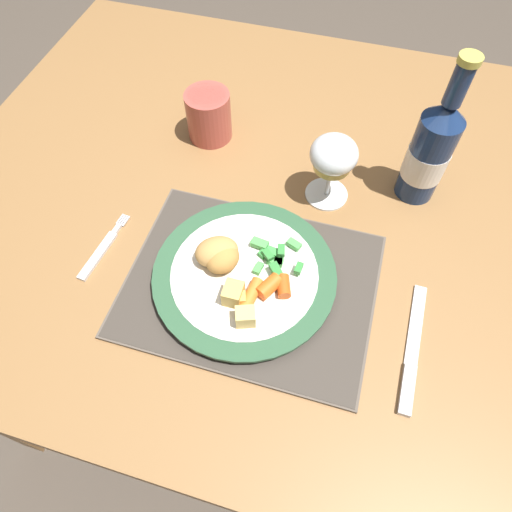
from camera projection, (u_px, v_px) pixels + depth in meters
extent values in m
plane|color=#4C4238|center=(262.00, 346.00, 1.43)|extent=(6.00, 6.00, 0.00)
cube|color=olive|center=(267.00, 196.00, 0.82)|extent=(1.17, 0.98, 0.04)
cube|color=olive|center=(141.00, 135.00, 1.44)|extent=(0.06, 0.06, 0.70)
cube|color=olive|center=(486.00, 207.00, 1.28)|extent=(0.06, 0.06, 0.70)
cube|color=brown|center=(251.00, 285.00, 0.70)|extent=(0.38, 0.29, 0.01)
cube|color=#3C352E|center=(251.00, 284.00, 0.70)|extent=(0.37, 0.29, 0.00)
cylinder|color=white|center=(245.00, 277.00, 0.70)|extent=(0.23, 0.23, 0.01)
cylinder|color=#2D5638|center=(244.00, 274.00, 0.69)|extent=(0.28, 0.28, 0.01)
cylinder|color=white|center=(244.00, 273.00, 0.69)|extent=(0.22, 0.22, 0.00)
ellipsoid|color=tan|center=(217.00, 252.00, 0.68)|extent=(0.08, 0.08, 0.04)
ellipsoid|color=#B77F3D|center=(222.00, 258.00, 0.68)|extent=(0.07, 0.07, 0.04)
cube|color=#338438|center=(265.00, 252.00, 0.70)|extent=(0.02, 0.02, 0.01)
cube|color=green|center=(274.00, 253.00, 0.70)|extent=(0.03, 0.02, 0.01)
cube|color=#338438|center=(299.00, 268.00, 0.68)|extent=(0.01, 0.02, 0.01)
cube|color=#338438|center=(281.00, 251.00, 0.69)|extent=(0.02, 0.02, 0.01)
cube|color=#338438|center=(278.00, 260.00, 0.69)|extent=(0.02, 0.02, 0.01)
cube|color=#4CA84C|center=(258.00, 268.00, 0.68)|extent=(0.01, 0.02, 0.01)
cube|color=#4CA84C|center=(294.00, 244.00, 0.71)|extent=(0.02, 0.02, 0.01)
cube|color=#338438|center=(276.00, 270.00, 0.67)|extent=(0.03, 0.03, 0.01)
cube|color=#4CA84C|center=(275.00, 261.00, 0.69)|extent=(0.02, 0.01, 0.01)
cube|color=#4CA84C|center=(260.00, 244.00, 0.70)|extent=(0.03, 0.02, 0.01)
cube|color=#338438|center=(268.00, 255.00, 0.69)|extent=(0.02, 0.02, 0.01)
cylinder|color=orange|center=(251.00, 294.00, 0.65)|extent=(0.02, 0.05, 0.02)
cylinder|color=orange|center=(269.00, 286.00, 0.66)|extent=(0.04, 0.04, 0.02)
cylinder|color=#CC5119|center=(284.00, 286.00, 0.66)|extent=(0.03, 0.04, 0.02)
cube|color=silver|center=(98.00, 256.00, 0.73)|extent=(0.02, 0.10, 0.01)
cube|color=silver|center=(117.00, 229.00, 0.76)|extent=(0.01, 0.02, 0.01)
cube|color=silver|center=(126.00, 221.00, 0.77)|extent=(0.00, 0.02, 0.00)
cube|color=silver|center=(124.00, 221.00, 0.77)|extent=(0.00, 0.02, 0.00)
cube|color=silver|center=(122.00, 220.00, 0.77)|extent=(0.00, 0.02, 0.00)
cube|color=silver|center=(120.00, 219.00, 0.77)|extent=(0.00, 0.02, 0.00)
cube|color=silver|center=(416.00, 325.00, 0.66)|extent=(0.02, 0.13, 0.00)
cube|color=#B2B2B7|center=(407.00, 390.00, 0.61)|extent=(0.02, 0.07, 0.01)
cylinder|color=silver|center=(326.00, 194.00, 0.80)|extent=(0.07, 0.07, 0.00)
cylinder|color=silver|center=(329.00, 181.00, 0.77)|extent=(0.01, 0.01, 0.07)
ellipsoid|color=silver|center=(334.00, 154.00, 0.72)|extent=(0.08, 0.08, 0.06)
cylinder|color=#EACC66|center=(333.00, 161.00, 0.73)|extent=(0.06, 0.06, 0.03)
cylinder|color=navy|center=(427.00, 159.00, 0.74)|extent=(0.07, 0.07, 0.16)
cone|color=navy|center=(447.00, 112.00, 0.66)|extent=(0.07, 0.07, 0.03)
cylinder|color=navy|center=(459.00, 84.00, 0.62)|extent=(0.03, 0.03, 0.07)
cylinder|color=#BFB74C|center=(470.00, 59.00, 0.59)|extent=(0.03, 0.03, 0.01)
cylinder|color=white|center=(425.00, 162.00, 0.75)|extent=(0.07, 0.07, 0.06)
cube|color=#DBB256|center=(233.00, 294.00, 0.65)|extent=(0.03, 0.03, 0.03)
cube|color=#E5BC66|center=(245.00, 317.00, 0.63)|extent=(0.03, 0.03, 0.03)
cube|color=gold|center=(238.00, 299.00, 0.65)|extent=(0.03, 0.02, 0.02)
cylinder|color=#B24C42|center=(209.00, 116.00, 0.85)|extent=(0.08, 0.08, 0.09)
cylinder|color=maroon|center=(207.00, 97.00, 0.81)|extent=(0.07, 0.07, 0.01)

